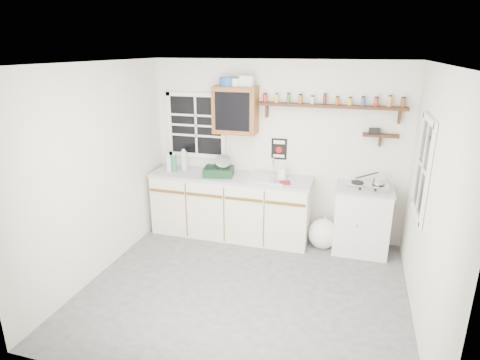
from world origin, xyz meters
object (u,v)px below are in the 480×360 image
(right_cabinet, at_px, (362,219))
(dish_rack, at_px, (220,169))
(main_cabinet, at_px, (231,205))
(hotplate, at_px, (368,186))
(spice_shelf, at_px, (331,105))
(upper_cabinet, at_px, (235,110))

(right_cabinet, bearing_deg, dish_rack, -177.50)
(main_cabinet, xyz_separation_m, dish_rack, (-0.14, -0.06, 0.56))
(hotplate, bearing_deg, spice_shelf, 157.33)
(right_cabinet, xyz_separation_m, spice_shelf, (-0.52, 0.19, 1.48))
(dish_rack, bearing_deg, spice_shelf, 0.91)
(right_cabinet, distance_m, dish_rack, 2.05)
(right_cabinet, distance_m, spice_shelf, 1.58)
(right_cabinet, height_order, upper_cabinet, upper_cabinet)
(main_cabinet, distance_m, dish_rack, 0.58)
(upper_cabinet, xyz_separation_m, dish_rack, (-0.17, -0.20, -0.81))
(spice_shelf, xyz_separation_m, hotplate, (0.55, -0.21, -0.99))
(main_cabinet, distance_m, right_cabinet, 1.84)
(upper_cabinet, bearing_deg, right_cabinet, -3.76)
(right_cabinet, distance_m, upper_cabinet, 2.26)
(main_cabinet, bearing_deg, right_cabinet, 0.79)
(main_cabinet, relative_size, hotplate, 4.36)
(right_cabinet, relative_size, upper_cabinet, 1.40)
(upper_cabinet, xyz_separation_m, spice_shelf, (1.28, 0.07, 0.11))
(upper_cabinet, relative_size, spice_shelf, 0.34)
(spice_shelf, bearing_deg, main_cabinet, -170.79)
(dish_rack, height_order, hotplate, dish_rack)
(spice_shelf, distance_m, hotplate, 1.15)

